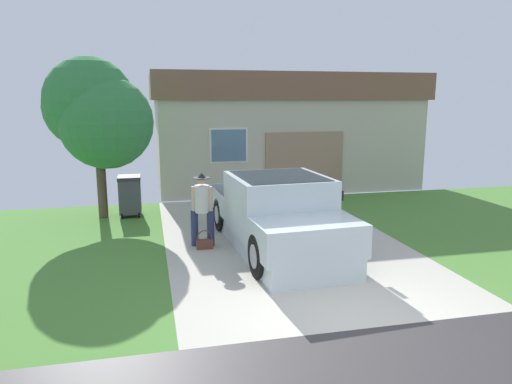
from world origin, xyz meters
TOP-DOWN VIEW (x-y plane):
  - pickup_truck at (-0.24, 3.75)m, footprint 2.29×5.37m
  - person_with_hat at (-1.78, 4.36)m, footprint 0.50×0.37m
  - handbag at (-1.77, 4.12)m, footprint 0.35×0.14m
  - house_with_garage at (2.04, 11.91)m, footprint 9.51×5.77m
  - front_yard_tree at (-4.18, 7.43)m, footprint 2.82×2.72m
  - wheeled_trash_bin at (-3.41, 7.51)m, footprint 0.60×0.72m

SIDE VIEW (x-z plane):
  - handbag at x=-1.77m, z-range -0.08..0.33m
  - wheeled_trash_bin at x=-3.41m, z-range 0.04..1.16m
  - pickup_truck at x=-0.24m, z-range -0.09..1.52m
  - person_with_hat at x=-1.78m, z-range 0.07..1.69m
  - house_with_garage at x=2.04m, z-range 0.03..4.07m
  - front_yard_tree at x=-4.18m, z-range 0.73..5.00m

